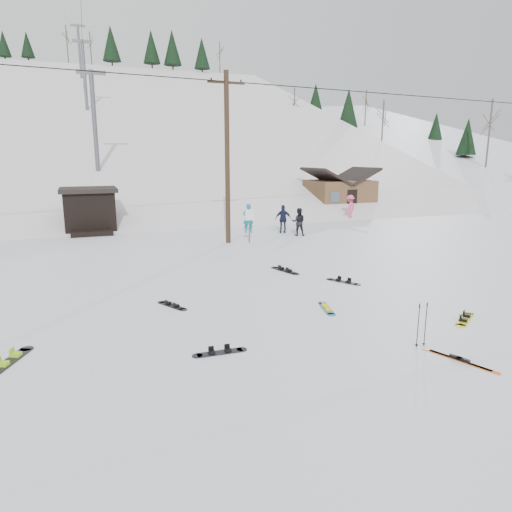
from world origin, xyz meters
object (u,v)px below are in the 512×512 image
object	(u,v)px
utility_pole	(227,156)
hero_snowboard	(327,308)
cabin	(339,195)
hero_skis	(459,360)

from	to	relation	value
utility_pole	hero_snowboard	size ratio (longest dim) A/B	6.68
cabin	hero_snowboard	bearing A→B (deg)	-121.74
utility_pole	hero_snowboard	distance (m)	12.71
utility_pole	cabin	xyz separation A→B (m)	(13.00, 10.00, -3.20)
cabin	hero_snowboard	xyz separation A→B (m)	(-13.49, -21.81, -1.46)
hero_snowboard	hero_skis	distance (m)	4.51
utility_pole	cabin	bearing A→B (deg)	37.56
cabin	hero_snowboard	distance (m)	25.69
cabin	hero_skis	world-z (taller)	cabin
utility_pole	cabin	distance (m)	16.71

